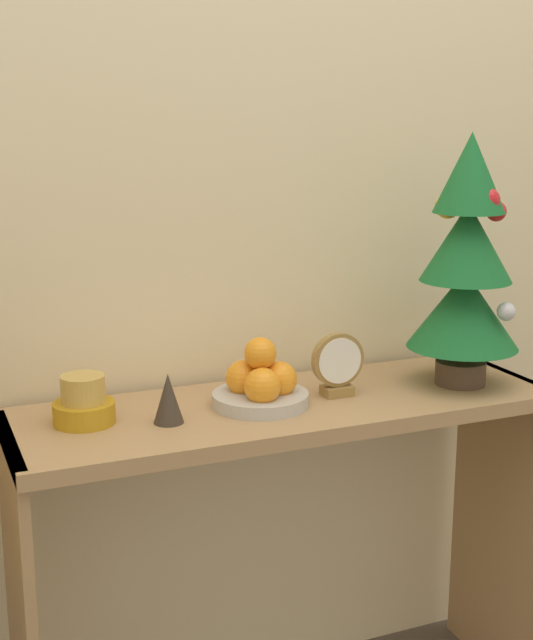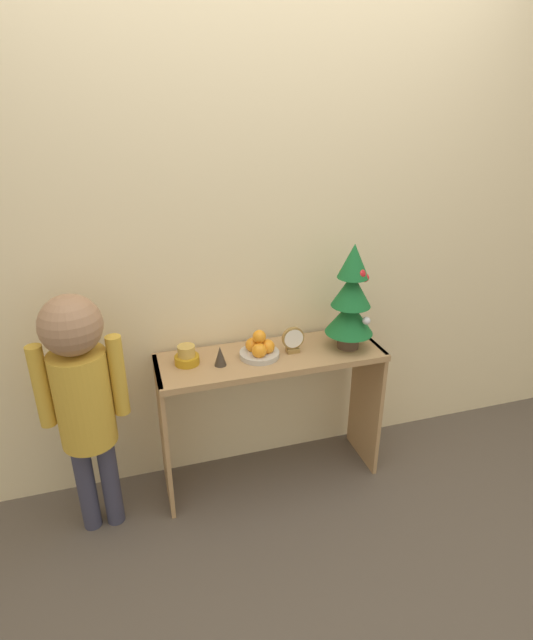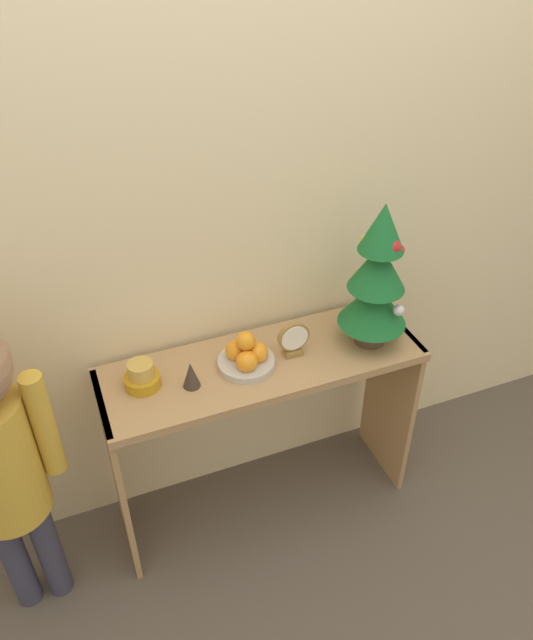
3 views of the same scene
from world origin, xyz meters
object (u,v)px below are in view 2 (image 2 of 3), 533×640
singing_bowl (187,356)px  desk_clock (293,340)px  child_figure (82,388)px  figurine (220,356)px  fruit_bowl (260,349)px  mini_tree (351,299)px

singing_bowl → desk_clock: desk_clock is taller
desk_clock → child_figure: bearing=-175.0°
desk_clock → figurine: (-0.36, -0.02, -0.02)m
singing_bowl → fruit_bowl: bearing=-5.6°
child_figure → figurine: bearing=5.6°
fruit_bowl → singing_bowl: size_ratio=1.65×
fruit_bowl → figurine: 0.19m
fruit_bowl → figurine: bearing=-172.7°
figurine → child_figure: 0.60m
fruit_bowl → child_figure: bearing=-174.0°
mini_tree → fruit_bowl: size_ratio=2.77×
singing_bowl → figurine: 0.15m
mini_tree → figurine: mini_tree is taller
mini_tree → desk_clock: 0.33m
singing_bowl → desk_clock: (0.50, -0.03, 0.03)m
fruit_bowl → singing_bowl: fruit_bowl is taller
singing_bowl → figurine: (0.14, -0.06, 0.01)m
fruit_bowl → figurine: fruit_bowl is taller
desk_clock → figurine: desk_clock is taller
fruit_bowl → singing_bowl: (-0.33, 0.03, -0.00)m
figurine → child_figure: (-0.59, -0.06, -0.03)m
desk_clock → child_figure: size_ratio=0.11×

